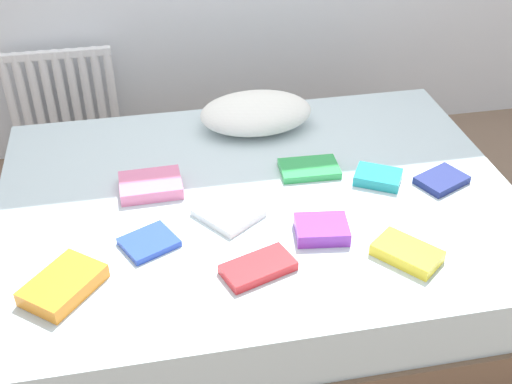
# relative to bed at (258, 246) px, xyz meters

# --- Properties ---
(ground_plane) EXTENTS (8.00, 8.00, 0.00)m
(ground_plane) POSITION_rel_bed_xyz_m (0.00, 0.00, -0.25)
(ground_plane) COLOR #7F6651
(bed) EXTENTS (2.00, 1.50, 0.50)m
(bed) POSITION_rel_bed_xyz_m (0.00, 0.00, 0.00)
(bed) COLOR brown
(bed) RESTS_ON ground
(radiator) EXTENTS (0.55, 0.04, 0.57)m
(radiator) POSITION_rel_bed_xyz_m (-0.80, 1.20, 0.12)
(radiator) COLOR white
(radiator) RESTS_ON ground
(pillow) EXTENTS (0.49, 0.32, 0.16)m
(pillow) POSITION_rel_bed_xyz_m (0.09, 0.50, 0.33)
(pillow) COLOR white
(pillow) RESTS_ON bed
(textbook_white) EXTENTS (0.27, 0.28, 0.03)m
(textbook_white) POSITION_rel_bed_xyz_m (-0.13, -0.10, 0.27)
(textbook_white) COLOR white
(textbook_white) RESTS_ON bed
(textbook_yellow) EXTENTS (0.24, 0.25, 0.04)m
(textbook_yellow) POSITION_rel_bed_xyz_m (0.42, -0.45, 0.27)
(textbook_yellow) COLOR yellow
(textbook_yellow) RESTS_ON bed
(textbook_pink) EXTENTS (0.24, 0.18, 0.05)m
(textbook_pink) POSITION_rel_bed_xyz_m (-0.40, 0.11, 0.28)
(textbook_pink) COLOR pink
(textbook_pink) RESTS_ON bed
(textbook_teal) EXTENTS (0.21, 0.20, 0.04)m
(textbook_teal) POSITION_rel_bed_xyz_m (0.48, 0.00, 0.27)
(textbook_teal) COLOR teal
(textbook_teal) RESTS_ON bed
(textbook_purple) EXTENTS (0.20, 0.17, 0.05)m
(textbook_purple) POSITION_rel_bed_xyz_m (0.17, -0.28, 0.28)
(textbook_purple) COLOR purple
(textbook_purple) RESTS_ON bed
(textbook_orange) EXTENTS (0.29, 0.29, 0.05)m
(textbook_orange) POSITION_rel_bed_xyz_m (-0.70, -0.39, 0.28)
(textbook_orange) COLOR orange
(textbook_orange) RESTS_ON bed
(textbook_red) EXTENTS (0.26, 0.19, 0.03)m
(textbook_red) POSITION_rel_bed_xyz_m (-0.09, -0.42, 0.27)
(textbook_red) COLOR red
(textbook_red) RESTS_ON bed
(textbook_navy) EXTENTS (0.22, 0.20, 0.03)m
(textbook_navy) POSITION_rel_bed_xyz_m (0.72, -0.06, 0.27)
(textbook_navy) COLOR navy
(textbook_navy) RESTS_ON bed
(textbook_green) EXTENTS (0.24, 0.16, 0.03)m
(textbook_green) POSITION_rel_bed_xyz_m (0.23, 0.12, 0.27)
(textbook_green) COLOR green
(textbook_green) RESTS_ON bed
(textbook_blue) EXTENTS (0.22, 0.21, 0.02)m
(textbook_blue) POSITION_rel_bed_xyz_m (-0.43, -0.22, 0.26)
(textbook_blue) COLOR #2847B7
(textbook_blue) RESTS_ON bed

